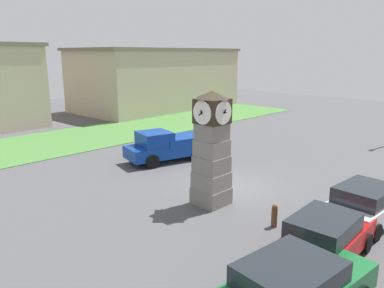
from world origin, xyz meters
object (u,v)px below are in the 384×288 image
(car_navy_sedan, at_px, (295,286))
(bollard_mid_row, at_px, (274,215))
(bollard_near_tower, at_px, (310,223))
(pickup_truck, at_px, (168,146))
(clock_tower, at_px, (212,151))
(car_near_tower, at_px, (325,237))
(car_by_building, at_px, (367,204))

(car_navy_sedan, bearing_deg, bollard_mid_row, 37.94)
(bollard_near_tower, relative_size, bollard_mid_row, 1.14)
(bollard_near_tower, bearing_deg, pickup_truck, 74.74)
(clock_tower, bearing_deg, bollard_mid_row, -90.65)
(clock_tower, relative_size, car_near_tower, 1.17)
(bollard_mid_row, height_order, car_near_tower, car_near_tower)
(clock_tower, xyz_separation_m, pickup_truck, (3.10, 6.21, -1.40))
(bollard_mid_row, xyz_separation_m, car_navy_sedan, (-3.78, -2.94, 0.31))
(clock_tower, bearing_deg, bollard_near_tower, -87.44)
(bollard_near_tower, bearing_deg, clock_tower, 92.56)
(bollard_near_tower, distance_m, pickup_truck, 11.04)
(car_navy_sedan, bearing_deg, clock_tower, 57.99)
(clock_tower, distance_m, car_navy_sedan, 7.36)
(clock_tower, height_order, bollard_mid_row, clock_tower)
(bollard_near_tower, distance_m, car_by_building, 2.68)
(clock_tower, xyz_separation_m, bollard_mid_row, (-0.04, -3.15, -1.88))
(bollard_near_tower, xyz_separation_m, car_near_tower, (-1.09, -1.07, 0.25))
(clock_tower, relative_size, bollard_mid_row, 5.45)
(clock_tower, relative_size, car_navy_sedan, 1.06)
(car_by_building, bearing_deg, car_navy_sedan, -174.21)
(clock_tower, height_order, car_navy_sedan, clock_tower)
(car_navy_sedan, distance_m, car_near_tower, 2.98)
(bollard_mid_row, bearing_deg, car_by_building, -40.25)
(car_near_tower, height_order, car_by_building, car_by_building)
(bollard_mid_row, bearing_deg, car_near_tower, -110.06)
(clock_tower, height_order, pickup_truck, clock_tower)
(car_near_tower, bearing_deg, bollard_near_tower, 44.36)
(bollard_near_tower, height_order, car_navy_sedan, car_navy_sedan)
(car_near_tower, bearing_deg, car_navy_sedan, -168.40)
(car_navy_sedan, distance_m, pickup_truck, 14.12)
(car_near_tower, relative_size, car_by_building, 1.00)
(bollard_mid_row, relative_size, car_navy_sedan, 0.19)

